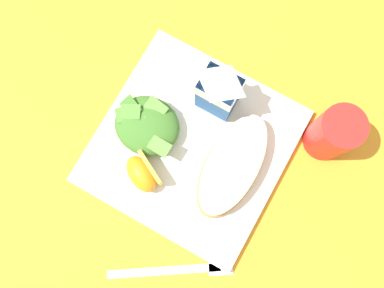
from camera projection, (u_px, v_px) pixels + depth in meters
name	position (u px, v px, depth m)	size (l,w,h in m)	color
ground	(192.00, 147.00, 0.69)	(3.00, 3.00, 0.00)	orange
white_plate	(192.00, 146.00, 0.68)	(0.28, 0.28, 0.02)	white
cheesy_pizza_bread	(233.00, 164.00, 0.65)	(0.08, 0.17, 0.04)	#B77F42
green_salad_pile	(147.00, 125.00, 0.66)	(0.10, 0.09, 0.04)	#3D7028
milk_carton	(220.00, 90.00, 0.63)	(0.06, 0.04, 0.11)	#23569E
orange_wedge_front	(142.00, 173.00, 0.65)	(0.07, 0.06, 0.04)	orange
metal_fork	(181.00, 270.00, 0.65)	(0.17, 0.12, 0.01)	silver
drinking_red_cup	(333.00, 134.00, 0.64)	(0.06, 0.06, 0.10)	red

